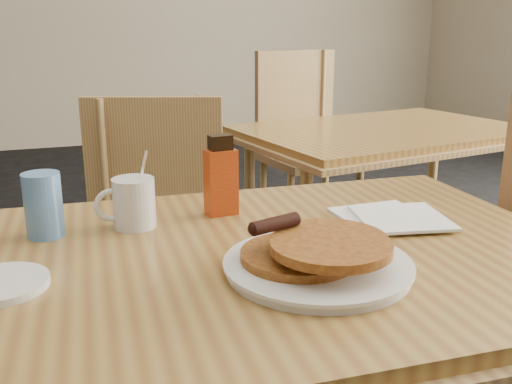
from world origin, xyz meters
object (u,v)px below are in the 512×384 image
pancake_plate (318,257)px  coffee_mug (133,202)px  neighbor_table (384,139)px  syrup_bottle (221,178)px  blue_tumbler (43,205)px  chair_neighbor_far (303,132)px  chair_main_far (163,226)px  main_table (256,274)px

pancake_plate → coffee_mug: (-0.25, 0.32, 0.03)m
neighbor_table → coffee_mug: (-1.09, -0.84, 0.10)m
syrup_bottle → neighbor_table: bearing=36.6°
blue_tumbler → chair_neighbor_far: bearing=51.8°
coffee_mug → blue_tumbler: 0.16m
chair_main_far → pancake_plate: size_ratio=3.06×
main_table → chair_main_far: (-0.03, 0.74, -0.15)m
syrup_bottle → blue_tumbler: 0.35m
main_table → chair_neighbor_far: size_ratio=1.23×
blue_tumbler → chair_main_far: bearing=59.3°
chair_main_far → blue_tumbler: size_ratio=7.66×
coffee_mug → pancake_plate: bearing=-63.2°
main_table → pancake_plate: (0.06, -0.11, 0.07)m
main_table → pancake_plate: bearing=-60.6°
coffee_mug → neighbor_table: bearing=26.3°
pancake_plate → neighbor_table: bearing=53.6°
chair_neighbor_far → blue_tumbler: bearing=-135.8°
chair_neighbor_far → pancake_plate: size_ratio=3.34×
chair_main_far → syrup_bottle: (0.03, -0.52, 0.27)m
neighbor_table → pancake_plate: bearing=-126.4°
neighbor_table → pancake_plate: 1.43m
neighbor_table → blue_tumbler: blue_tumbler is taller
chair_neighbor_far → pancake_plate: bearing=-121.4°
main_table → syrup_bottle: bearing=89.0°
chair_main_far → coffee_mug: bearing=-87.2°
main_table → neighbor_table: bearing=48.7°
chair_neighbor_far → coffee_mug: chair_neighbor_far is taller
main_table → pancake_plate: pancake_plate is taller
neighbor_table → syrup_bottle: size_ratio=7.33×
chair_main_far → syrup_bottle: chair_main_far is taller
main_table → chair_neighbor_far: chair_neighbor_far is taller
chair_main_far → blue_tumbler: chair_main_far is taller
coffee_mug → syrup_bottle: (0.19, 0.02, 0.03)m
main_table → coffee_mug: size_ratio=8.14×
pancake_plate → chair_neighbor_far: bearing=66.2°
main_table → blue_tumbler: (-0.34, 0.21, 0.10)m
chair_neighbor_far → pancake_plate: 2.10m
neighbor_table → pancake_plate: pancake_plate is taller
main_table → coffee_mug: coffee_mug is taller
chair_main_far → coffee_mug: size_ratio=6.04×
main_table → blue_tumbler: 0.41m
chair_main_far → main_table: bearing=-69.0°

